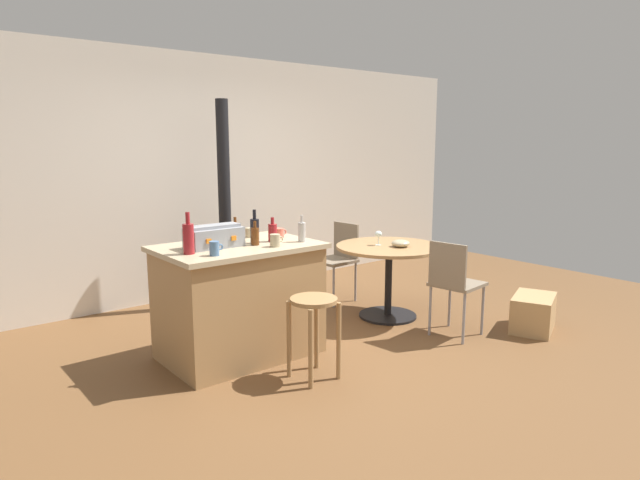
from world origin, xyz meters
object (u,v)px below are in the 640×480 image
object	(u,v)px
cup_2	(279,233)
serving_bowl	(401,243)
dining_table	(389,262)
bottle_1	(255,230)
wine_glass	(378,235)
folding_chair_far	(454,280)
bottle_4	(273,232)
bottle_3	(235,230)
cup_0	(275,240)
bottle_0	(255,236)
kitchen_island	(239,300)
toolbox	(214,237)
bottle_5	(188,238)
cup_3	(250,232)
bottle_2	(302,232)
cardboard_box	(533,313)
folding_chair_near	(338,255)
wooden_stool	(314,318)
wood_stove	(226,257)
cup_1	(215,248)

from	to	relation	value
cup_2	serving_bowl	xyz separation A→B (m)	(1.26, -0.24, -0.20)
dining_table	bottle_1	bearing A→B (deg)	178.64
serving_bowl	wine_glass	bearing A→B (deg)	117.27
folding_chair_far	bottle_4	world-z (taller)	bottle_4
bottle_1	bottle_3	size ratio (longest dim) A/B	1.49
cup_0	bottle_0	bearing A→B (deg)	119.50
dining_table	bottle_3	distance (m)	1.64
kitchen_island	dining_table	distance (m)	1.68
toolbox	bottle_5	world-z (taller)	bottle_5
cup_2	cup_3	size ratio (longest dim) A/B	1.02
kitchen_island	bottle_2	world-z (taller)	bottle_2
cardboard_box	folding_chair_near	bearing A→B (deg)	111.57
wooden_stool	bottle_5	distance (m)	1.09
folding_chair_near	wood_stove	xyz separation A→B (m)	(-1.06, 0.61, 0.03)
wine_glass	dining_table	bearing A→B (deg)	-50.22
folding_chair_far	wood_stove	size ratio (longest dim) A/B	0.40
bottle_4	kitchen_island	bearing A→B (deg)	169.69
bottle_4	bottle_1	bearing A→B (deg)	170.82
dining_table	bottle_2	size ratio (longest dim) A/B	4.76
folding_chair_near	bottle_1	bearing A→B (deg)	-154.30
bottle_2	bottle_5	size ratio (longest dim) A/B	0.71
wood_stove	cardboard_box	world-z (taller)	wood_stove
bottle_0	bottle_1	xyz separation A→B (m)	(0.04, 0.07, 0.03)
folding_chair_near	bottle_4	xyz separation A→B (m)	(-1.39, -0.77, 0.50)
kitchen_island	bottle_3	xyz separation A→B (m)	(0.14, 0.27, 0.53)
cup_0	folding_chair_far	bearing A→B (deg)	-20.84
bottle_4	toolbox	bearing A→B (deg)	171.08
wooden_stool	cup_3	distance (m)	1.11
bottle_2	bottle_4	size ratio (longest dim) A/B	1.09
bottle_5	cup_2	distance (m)	0.93
folding_chair_far	wine_glass	bearing A→B (deg)	96.61
folding_chair_far	kitchen_island	bearing A→B (deg)	153.89
cup_0	kitchen_island	bearing A→B (deg)	126.14
cardboard_box	cup_0	bearing A→B (deg)	157.36
folding_chair_far	cardboard_box	size ratio (longest dim) A/B	1.69
bottle_4	cardboard_box	world-z (taller)	bottle_4
bottle_0	cardboard_box	bearing A→B (deg)	-25.09
wood_stove	bottle_4	distance (m)	1.50
cup_3	bottle_0	bearing A→B (deg)	-116.15
folding_chair_near	cardboard_box	distance (m)	2.09
kitchen_island	toolbox	bearing A→B (deg)	173.24
wooden_stool	bottle_3	world-z (taller)	bottle_3
folding_chair_far	serving_bowl	distance (m)	0.70
kitchen_island	wooden_stool	xyz separation A→B (m)	(0.19, -0.74, -0.00)
bottle_2	cup_1	bearing A→B (deg)	-176.51
toolbox	bottle_0	distance (m)	0.32
bottle_1	bottle_2	xyz separation A→B (m)	(0.34, -0.19, -0.02)
folding_chair_near	cardboard_box	xyz separation A→B (m)	(0.76, -1.91, -0.34)
dining_table	bottle_1	xyz separation A→B (m)	(-1.53, 0.04, 0.47)
folding_chair_near	serving_bowl	bearing A→B (deg)	-88.53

